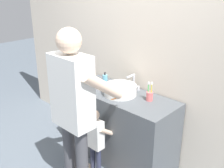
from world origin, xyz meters
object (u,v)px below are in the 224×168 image
(soap_bottle, at_px, (105,80))
(adult_parent, at_px, (74,102))
(child_toddler, at_px, (96,138))
(toothbrush_cup, at_px, (150,96))

(soap_bottle, relative_size, adult_parent, 0.10)
(child_toddler, bearing_deg, soap_bottle, 124.12)
(soap_bottle, bearing_deg, adult_parent, -65.10)
(toothbrush_cup, bearing_deg, adult_parent, -110.89)
(toothbrush_cup, xyz_separation_m, adult_parent, (-0.29, -0.76, 0.10))
(toothbrush_cup, height_order, soap_bottle, toothbrush_cup)
(toothbrush_cup, distance_m, adult_parent, 0.82)
(child_toddler, xyz_separation_m, adult_parent, (0.03, -0.29, 0.53))
(toothbrush_cup, bearing_deg, child_toddler, -124.28)
(child_toddler, height_order, adult_parent, adult_parent)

